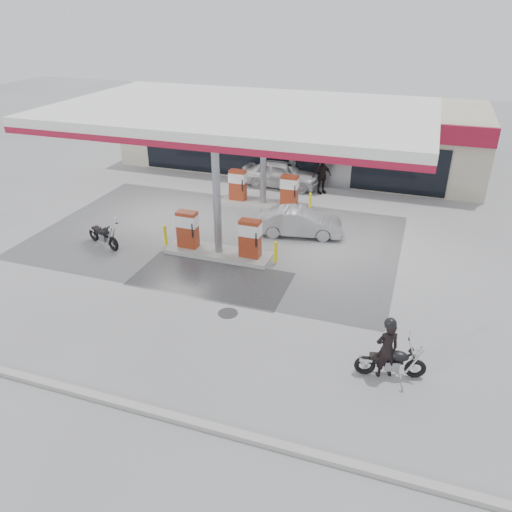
{
  "coord_description": "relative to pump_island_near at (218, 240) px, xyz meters",
  "views": [
    {
      "loc": [
        7.56,
        -15.28,
        9.62
      ],
      "look_at": [
        2.28,
        0.19,
        1.2
      ],
      "focal_mm": 35.0,
      "sensor_mm": 36.0,
      "label": 1
    }
  ],
  "objects": [
    {
      "name": "wet_patch",
      "position": [
        0.5,
        -2.0,
        -0.71
      ],
      "size": [
        6.0,
        3.0,
        0.0
      ],
      "primitive_type": "cube",
      "color": "#4C4C4F",
      "rests_on": "ground"
    },
    {
      "name": "attendant",
      "position": [
        0.83,
        8.8,
        0.27
      ],
      "size": [
        0.9,
        1.07,
        1.96
      ],
      "primitive_type": "imported",
      "rotation": [
        0.0,
        0.0,
        1.39
      ],
      "color": "slate",
      "rests_on": "ground"
    },
    {
      "name": "drain_cover",
      "position": [
        2.0,
        -4.0,
        -0.71
      ],
      "size": [
        0.7,
        0.7,
        0.01
      ],
      "primitive_type": "cylinder",
      "color": "#38383A",
      "rests_on": "ground"
    },
    {
      "name": "parked_car_left",
      "position": [
        -5.23,
        12.0,
        -0.08
      ],
      "size": [
        4.46,
        2.04,
        1.26
      ],
      "primitive_type": "imported",
      "rotation": [
        0.0,
        0.0,
        1.63
      ],
      "color": "navy",
      "rests_on": "ground"
    },
    {
      "name": "pump_island_near",
      "position": [
        0.0,
        0.0,
        0.0
      ],
      "size": [
        5.14,
        1.3,
        1.78
      ],
      "color": "#9E9E99",
      "rests_on": "ground"
    },
    {
      "name": "hatchback_silver",
      "position": [
        2.71,
        3.07,
        -0.08
      ],
      "size": [
        3.99,
        2.01,
        1.25
      ],
      "primitive_type": "imported",
      "rotation": [
        0.0,
        0.0,
        1.76
      ],
      "color": "#95979D",
      "rests_on": "ground"
    },
    {
      "name": "main_motorcycle",
      "position": [
        7.59,
        -5.45,
        -0.25
      ],
      "size": [
        2.01,
        0.79,
        1.04
      ],
      "rotation": [
        0.0,
        0.0,
        0.22
      ],
      "color": "black",
      "rests_on": "ground"
    },
    {
      "name": "sedan_white",
      "position": [
        0.04,
        9.2,
        0.04
      ],
      "size": [
        4.47,
        1.89,
        1.51
      ],
      "primitive_type": "imported",
      "rotation": [
        0.0,
        0.0,
        1.55
      ],
      "color": "#BBBBBD",
      "rests_on": "ground"
    },
    {
      "name": "pump_island_far",
      "position": [
        0.0,
        6.0,
        0.0
      ],
      "size": [
        5.14,
        1.3,
        1.78
      ],
      "color": "#9E9E99",
      "rests_on": "ground"
    },
    {
      "name": "biker_walking",
      "position": [
        2.46,
        8.85,
        0.28
      ],
      "size": [
        1.18,
        1.15,
        1.98
      ],
      "primitive_type": "imported",
      "rotation": [
        0.0,
        0.0,
        0.76
      ],
      "color": "black",
      "rests_on": "ground"
    },
    {
      "name": "canopy",
      "position": [
        0.0,
        3.0,
        4.56
      ],
      "size": [
        16.0,
        10.02,
        5.51
      ],
      "color": "silver",
      "rests_on": "ground"
    },
    {
      "name": "biker_main",
      "position": [
        7.4,
        -5.5,
        0.21
      ],
      "size": [
        0.79,
        0.69,
        1.83
      ],
      "primitive_type": "imported",
      "rotation": [
        0.0,
        0.0,
        3.61
      ],
      "color": "black",
      "rests_on": "ground"
    },
    {
      "name": "kerb",
      "position": [
        0.0,
        -9.0,
        -0.64
      ],
      "size": [
        28.0,
        0.25,
        0.15
      ],
      "primitive_type": "cube",
      "color": "gray",
      "rests_on": "ground"
    },
    {
      "name": "ground",
      "position": [
        0.0,
        -2.0,
        -0.71
      ],
      "size": [
        90.0,
        90.0,
        0.0
      ],
      "primitive_type": "plane",
      "color": "gray",
      "rests_on": "ground"
    },
    {
      "name": "store_building",
      "position": [
        0.01,
        13.94,
        1.3
      ],
      "size": [
        22.0,
        8.22,
        4.0
      ],
      "color": "beige",
      "rests_on": "ground"
    },
    {
      "name": "parked_motorcycle",
      "position": [
        -5.07,
        -0.81,
        -0.22
      ],
      "size": [
        2.04,
        1.16,
        1.11
      ],
      "rotation": [
        0.0,
        0.0,
        -0.4
      ],
      "color": "black",
      "rests_on": "ground"
    }
  ]
}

